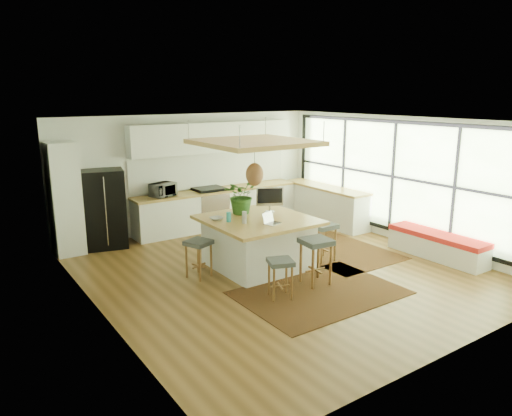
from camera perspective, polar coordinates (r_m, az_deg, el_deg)
floor at (r=8.87m, az=2.92°, el=-7.38°), size 7.00×7.00×0.00m
ceiling at (r=8.30m, az=3.14°, el=10.31°), size 7.00×7.00×0.00m
wall_back at (r=11.41m, az=-7.74°, el=4.27°), size 6.50×0.00×6.50m
wall_front at (r=6.19m, az=23.20°, el=-4.68°), size 6.50×0.00×6.50m
wall_left at (r=7.05m, az=-18.46°, el=-2.11°), size 0.00×7.00×7.00m
wall_right at (r=10.74m, az=16.95°, el=3.23°), size 0.00×7.00×7.00m
window_wall at (r=10.71m, az=16.87°, el=3.48°), size 0.10×6.20×2.60m
pantry at (r=10.18m, az=-21.82°, el=1.00°), size 0.55×0.60×2.25m
back_counter_base at (r=11.57m, az=-4.46°, el=-0.11°), size 4.20×0.60×0.88m
back_counter_top at (r=11.47m, az=-4.50°, el=2.12°), size 4.24×0.64×0.05m
backsplash at (r=11.65m, az=-5.28°, el=4.53°), size 4.20×0.02×0.80m
upper_cabinets at (r=11.41m, az=-4.97°, el=8.40°), size 4.20×0.34×0.70m
range at (r=11.44m, az=-5.54°, el=0.01°), size 0.76×0.62×1.00m
right_counter_base at (r=12.03m, az=8.28°, el=0.31°), size 0.60×2.50×0.88m
right_counter_top at (r=11.93m, az=8.35°, el=2.46°), size 0.64×2.54×0.05m
window_bench at (r=10.07m, az=20.75°, el=-4.19°), size 0.52×2.00×0.50m
ceiling_panel at (r=8.51m, az=-0.17°, el=6.01°), size 1.86×1.86×0.80m
rug_near at (r=7.97m, az=7.62°, el=-9.96°), size 2.60×1.80×0.01m
rug_right at (r=10.09m, az=9.09°, el=-4.89°), size 1.80×2.60×0.01m
fridge at (r=10.38m, az=-17.61°, el=0.44°), size 0.95×0.81×1.64m
island at (r=8.89m, az=0.24°, el=-4.13°), size 1.85×1.85×0.93m
stool_near_left at (r=7.60m, az=2.92°, el=-8.19°), size 0.49×0.49×0.64m
stool_near_right at (r=8.19m, az=7.10°, el=-6.63°), size 0.52×0.52×0.80m
stool_right_front at (r=9.32m, az=7.96°, el=-4.14°), size 0.45×0.45×0.74m
stool_right_back at (r=9.88m, az=5.12°, el=-3.03°), size 0.48×0.48×0.67m
stool_left_side at (r=8.48m, az=-6.83°, el=-5.91°), size 0.52×0.52×0.67m
laptop at (r=8.37m, az=1.99°, el=-1.11°), size 0.37×0.38×0.22m
monitor at (r=9.17m, az=1.65°, el=1.10°), size 0.56×0.42×0.49m
microwave at (r=10.81m, az=-11.04°, el=2.32°), size 0.61×0.46×0.37m
island_plant at (r=9.07m, az=-1.81°, el=1.11°), size 0.93×0.96×0.57m
island_bowl at (r=8.65m, az=-4.75°, el=-1.28°), size 0.24×0.24×0.06m
island_bottle_0 at (r=8.53m, az=-3.18°, el=-1.01°), size 0.07×0.07×0.19m
island_bottle_1 at (r=8.40m, az=-1.42°, el=-1.22°), size 0.07×0.07×0.19m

